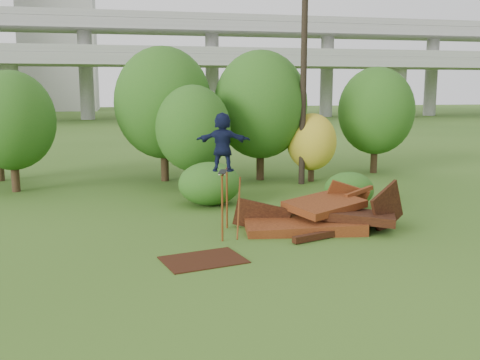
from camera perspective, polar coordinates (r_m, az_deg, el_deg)
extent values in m
plane|color=#2D5116|center=(14.79, 4.73, -7.29)|extent=(240.00, 240.00, 0.00)
cube|color=#3D1C0B|center=(16.83, 6.66, -4.59)|extent=(3.87, 2.71, 0.60)
cube|color=black|center=(17.05, 11.79, -3.71)|extent=(3.09, 2.65, 0.51)
cube|color=#3D1C0B|center=(17.17, 9.01, -2.57)|extent=(2.80, 2.41, 0.49)
cube|color=black|center=(17.30, 15.42, -2.89)|extent=(1.57, 0.96, 1.70)
cube|color=#3D1C0B|center=(18.30, 11.01, -2.35)|extent=(1.69, 0.49, 1.63)
cube|color=black|center=(16.82, 2.35, -3.94)|extent=(1.82, 0.65, 1.20)
cube|color=black|center=(15.86, 9.10, -5.76)|extent=(2.24, 0.95, 0.19)
cube|color=#3D1C0B|center=(18.11, 12.59, -1.24)|extent=(1.21, 0.63, 0.31)
cylinder|color=#65340F|center=(15.20, -1.90, -3.11)|extent=(0.06, 0.06, 1.89)
cylinder|color=#65340F|center=(16.62, -1.41, -2.00)|extent=(0.06, 0.06, 1.89)
cylinder|color=#65340F|center=(15.74, -1.66, 0.84)|extent=(0.55, 1.70, 0.06)
cube|color=black|center=(15.22, -1.84, 0.91)|extent=(0.40, 0.77, 0.02)
cylinder|color=beige|center=(14.96, -1.63, 0.61)|extent=(0.04, 0.06, 0.05)
cylinder|color=beige|center=(14.97, -2.25, 0.61)|extent=(0.04, 0.06, 0.05)
cylinder|color=beige|center=(15.49, -1.44, 0.92)|extent=(0.04, 0.06, 0.05)
cylinder|color=beige|center=(15.50, -2.04, 0.93)|extent=(0.04, 0.06, 0.05)
imported|color=#121738|center=(15.12, -1.86, 4.08)|extent=(1.62, 0.91, 1.67)
cube|color=black|center=(13.79, -3.93, -8.49)|extent=(2.29, 1.86, 0.03)
cylinder|color=black|center=(24.52, -22.86, 0.77)|extent=(0.34, 0.34, 1.66)
ellipsoid|color=#185015|center=(24.30, -23.20, 5.86)|extent=(3.61, 3.61, 4.15)
cylinder|color=black|center=(25.49, -8.04, 2.12)|extent=(0.37, 0.37, 1.99)
ellipsoid|color=#185015|center=(25.28, -8.18, 8.16)|extent=(4.50, 4.50, 5.18)
cylinder|color=black|center=(23.04, -4.94, 0.72)|extent=(0.33, 0.33, 1.47)
ellipsoid|color=#185015|center=(22.82, -5.01, 5.51)|extent=(3.19, 3.19, 3.67)
cylinder|color=black|center=(25.58, 2.17, 2.17)|extent=(0.37, 0.37, 1.93)
ellipsoid|color=#185015|center=(25.37, 2.21, 8.03)|extent=(4.40, 4.40, 5.07)
cylinder|color=black|center=(25.43, 7.59, 0.99)|extent=(0.29, 0.29, 1.00)
ellipsoid|color=#A58C19|center=(25.26, 7.66, 4.06)|extent=(2.32, 2.32, 2.67)
cylinder|color=black|center=(28.58, 14.11, 2.50)|extent=(0.35, 0.35, 1.76)
ellipsoid|color=#185015|center=(28.39, 14.30, 7.17)|extent=(3.86, 3.86, 4.44)
cylinder|color=black|center=(27.69, -24.23, 1.57)|extent=(0.34, 0.34, 1.61)
ellipsoid|color=#185015|center=(20.02, -3.27, -0.39)|extent=(2.35, 2.17, 1.63)
ellipsoid|color=#185015|center=(20.08, 11.54, -1.01)|extent=(1.84, 1.69, 1.31)
cylinder|color=black|center=(24.38, 6.82, 12.21)|extent=(0.28, 0.28, 10.82)
cube|color=gray|center=(73.72, -9.30, 12.44)|extent=(160.00, 9.00, 1.40)
cube|color=gray|center=(80.09, -9.65, 15.79)|extent=(160.00, 9.00, 1.40)
cylinder|color=gray|center=(74.80, -23.27, 8.68)|extent=(2.20, 2.20, 8.00)
cylinder|color=gray|center=(73.63, -9.21, 9.33)|extent=(2.20, 2.20, 8.00)
cylinder|color=gray|center=(76.79, 4.51, 9.44)|extent=(2.20, 2.20, 8.00)
cube|color=#9E9E99|center=(116.51, -18.70, 13.97)|extent=(14.00, 14.00, 28.00)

